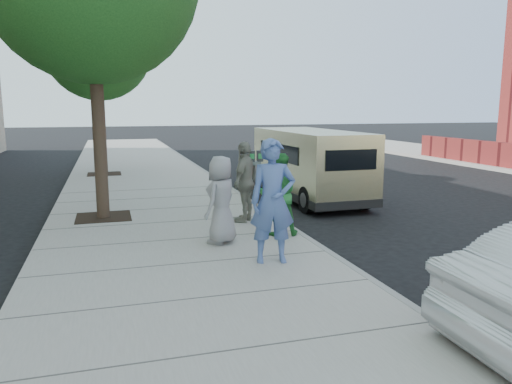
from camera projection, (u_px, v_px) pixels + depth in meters
ground at (227, 243)px, 9.68m from camera, size 120.00×120.00×0.00m
sidewalk at (175, 243)px, 9.39m from camera, size 5.00×60.00×0.15m
curb_face at (296, 234)px, 10.07m from camera, size 0.12×60.00×0.16m
tree_far at (99, 42)px, 17.66m from camera, size 3.92×3.80×6.49m
parking_meter at (256, 170)px, 10.77m from camera, size 0.32×0.13×1.54m
van at (309, 163)px, 14.11m from camera, size 1.86×5.31×1.96m
person_officer at (273, 201)px, 7.89m from camera, size 0.79×0.58×1.98m
person_green_shirt at (279, 194)px, 9.60m from camera, size 0.87×0.73×1.59m
person_gray_shirt at (221, 200)px, 9.03m from camera, size 0.90×0.92×1.60m
person_striped_polo at (245, 182)px, 10.72m from camera, size 0.97×1.06×1.74m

